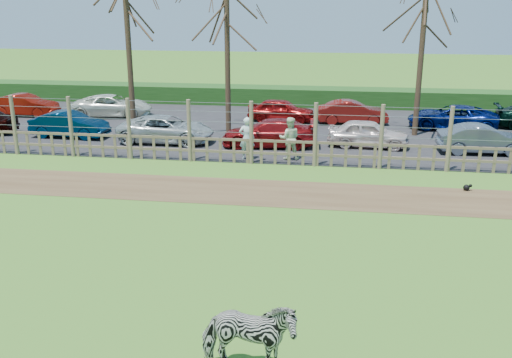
# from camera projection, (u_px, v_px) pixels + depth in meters

# --- Properties ---
(ground) EXTENTS (120.00, 120.00, 0.00)m
(ground) POSITION_uv_depth(u_px,v_px,m) (205.00, 245.00, 15.13)
(ground) COLOR #67A045
(ground) RESTS_ON ground
(dirt_strip) EXTENTS (34.00, 2.80, 0.01)m
(dirt_strip) POSITION_uv_depth(u_px,v_px,m) (236.00, 191.00, 19.38)
(dirt_strip) COLOR brown
(dirt_strip) RESTS_ON ground
(asphalt) EXTENTS (44.00, 13.00, 0.04)m
(asphalt) POSITION_uv_depth(u_px,v_px,m) (271.00, 129.00, 28.82)
(asphalt) COLOR #232326
(asphalt) RESTS_ON ground
(hedge) EXTENTS (46.00, 2.00, 1.10)m
(hedge) POSITION_uv_depth(u_px,v_px,m) (285.00, 96.00, 35.27)
(hedge) COLOR #1E4716
(hedge) RESTS_ON ground
(fence) EXTENTS (30.16, 0.16, 2.50)m
(fence) POSITION_uv_depth(u_px,v_px,m) (251.00, 144.00, 22.45)
(fence) COLOR brown
(fence) RESTS_ON ground
(tree_left) EXTENTS (4.80, 4.80, 7.88)m
(tree_left) POSITION_uv_depth(u_px,v_px,m) (126.00, 14.00, 26.17)
(tree_left) COLOR #3D2B1E
(tree_left) RESTS_ON ground
(tree_mid) EXTENTS (4.80, 4.80, 6.83)m
(tree_mid) POSITION_uv_depth(u_px,v_px,m) (227.00, 30.00, 26.71)
(tree_mid) COLOR #3D2B1E
(tree_mid) RESTS_ON ground
(tree_right) EXTENTS (4.80, 4.80, 7.35)m
(tree_right) POSITION_uv_depth(u_px,v_px,m) (424.00, 23.00, 25.81)
(tree_right) COLOR #3D2B1E
(tree_right) RESTS_ON ground
(zebra) EXTENTS (1.70, 0.78, 1.43)m
(zebra) POSITION_uv_depth(u_px,v_px,m) (248.00, 338.00, 9.66)
(zebra) COLOR gray
(zebra) RESTS_ON ground
(visitor_a) EXTENTS (0.71, 0.55, 1.72)m
(visitor_a) POSITION_uv_depth(u_px,v_px,m) (247.00, 138.00, 22.95)
(visitor_a) COLOR silver
(visitor_a) RESTS_ON asphalt
(visitor_b) EXTENTS (0.90, 0.73, 1.72)m
(visitor_b) POSITION_uv_depth(u_px,v_px,m) (289.00, 138.00, 22.92)
(visitor_b) COLOR beige
(visitor_b) RESTS_ON asphalt
(crow) EXTENTS (0.29, 0.22, 0.24)m
(crow) POSITION_uv_depth(u_px,v_px,m) (467.00, 187.00, 19.41)
(crow) COLOR black
(crow) RESTS_ON ground
(car_1) EXTENTS (3.70, 1.45, 1.20)m
(car_1) POSITION_uv_depth(u_px,v_px,m) (70.00, 124.00, 26.78)
(car_1) COLOR #02203C
(car_1) RESTS_ON asphalt
(car_2) EXTENTS (4.32, 2.00, 1.20)m
(car_2) POSITION_uv_depth(u_px,v_px,m) (166.00, 129.00, 25.81)
(car_2) COLOR #B0B7B6
(car_2) RESTS_ON asphalt
(car_3) EXTENTS (4.24, 1.96, 1.20)m
(car_3) POSITION_uv_depth(u_px,v_px,m) (269.00, 133.00, 25.05)
(car_3) COLOR maroon
(car_3) RESTS_ON asphalt
(car_4) EXTENTS (3.59, 1.61, 1.20)m
(car_4) POSITION_uv_depth(u_px,v_px,m) (368.00, 133.00, 24.97)
(car_4) COLOR silver
(car_4) RESTS_ON asphalt
(car_5) EXTENTS (3.69, 1.41, 1.20)m
(car_5) POSITION_uv_depth(u_px,v_px,m) (483.00, 139.00, 23.91)
(car_5) COLOR #505A68
(car_5) RESTS_ON asphalt
(car_7) EXTENTS (3.65, 1.30, 1.20)m
(car_7) POSITION_uv_depth(u_px,v_px,m) (25.00, 105.00, 31.77)
(car_7) COLOR maroon
(car_7) RESTS_ON asphalt
(car_8) EXTENTS (4.55, 2.57, 1.20)m
(car_8) POSITION_uv_depth(u_px,v_px,m) (112.00, 106.00, 31.61)
(car_8) COLOR silver
(car_8) RESTS_ON asphalt
(car_10) EXTENTS (3.64, 1.74, 1.20)m
(car_10) POSITION_uv_depth(u_px,v_px,m) (281.00, 110.00, 30.31)
(car_10) COLOR maroon
(car_10) RESTS_ON asphalt
(car_11) EXTENTS (3.76, 1.67, 1.20)m
(car_11) POSITION_uv_depth(u_px,v_px,m) (352.00, 112.00, 29.72)
(car_11) COLOR maroon
(car_11) RESTS_ON asphalt
(car_12) EXTENTS (4.55, 2.57, 1.20)m
(car_12) POSITION_uv_depth(u_px,v_px,m) (452.00, 117.00, 28.42)
(car_12) COLOR #031052
(car_12) RESTS_ON asphalt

